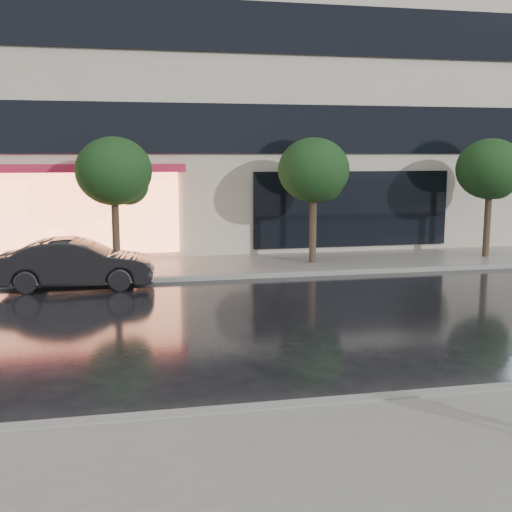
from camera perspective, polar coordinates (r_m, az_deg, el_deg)
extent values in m
plane|color=black|center=(10.10, 5.15, -11.26)|extent=(120.00, 120.00, 0.00)
cube|color=slate|center=(7.31, 13.05, -19.32)|extent=(60.00, 4.50, 0.12)
cube|color=slate|center=(19.80, -3.52, -0.92)|extent=(60.00, 3.50, 0.12)
cube|color=gray|center=(9.19, 7.02, -12.94)|extent=(60.00, 0.25, 0.14)
cube|color=gray|center=(18.10, -2.71, -1.84)|extent=(60.00, 0.25, 0.14)
cube|color=#BFB4A1|center=(27.74, -6.20, 20.50)|extent=(30.00, 12.00, 18.00)
cube|color=black|center=(21.19, -4.31, 11.24)|extent=(28.00, 0.12, 1.60)
cube|color=black|center=(21.55, -4.42, 19.77)|extent=(28.00, 0.12, 1.60)
cube|color=#FF8C59|center=(21.09, -15.07, 3.62)|extent=(6.00, 0.10, 2.60)
cube|color=#B81C41|center=(20.68, -15.29, 7.53)|extent=(6.40, 0.70, 0.25)
cube|color=black|center=(22.47, 8.55, 4.15)|extent=(7.00, 0.10, 2.60)
cylinder|color=#33261C|center=(19.20, -12.33, 1.70)|extent=(0.22, 0.22, 2.20)
ellipsoid|color=black|center=(19.06, -12.53, 7.38)|extent=(2.20, 2.20, 1.98)
sphere|color=black|center=(19.27, -11.29, 6.25)|extent=(1.20, 1.20, 1.20)
cylinder|color=#33261C|center=(20.06, 5.07, 2.19)|extent=(0.22, 0.22, 2.20)
ellipsoid|color=black|center=(19.92, 5.15, 7.62)|extent=(2.20, 2.20, 1.98)
sphere|color=black|center=(20.24, 6.06, 6.50)|extent=(1.20, 1.20, 1.20)
cylinder|color=#33261C|center=(22.54, 19.84, 2.45)|extent=(0.22, 0.22, 2.20)
ellipsoid|color=black|center=(22.42, 20.11, 7.28)|extent=(2.20, 2.20, 1.98)
sphere|color=black|center=(22.81, 20.65, 6.26)|extent=(1.20, 1.20, 1.20)
imported|color=black|center=(17.42, -15.61, -0.66)|extent=(4.05, 1.66, 1.30)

